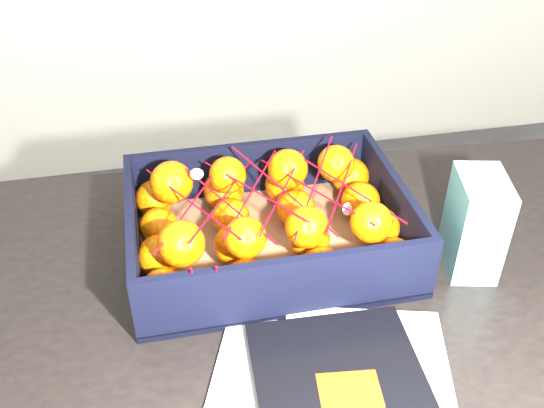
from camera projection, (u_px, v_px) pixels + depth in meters
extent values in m
cube|color=black|center=(308.00, 317.00, 0.89)|extent=(1.24, 0.87, 0.04)
cylinder|color=black|center=(8.00, 361.00, 1.30)|extent=(0.06, 0.06, 0.71)
cylinder|color=black|center=(487.00, 287.00, 1.48)|extent=(0.06, 0.06, 0.71)
cube|color=silver|center=(368.00, 394.00, 0.75)|extent=(0.28, 0.33, 0.01)
cube|color=black|center=(347.00, 402.00, 0.73)|extent=(0.22, 0.29, 0.01)
cube|color=#FA3D0D|center=(350.00, 390.00, 0.74)|extent=(0.08, 0.06, 0.00)
cube|color=olive|center=(268.00, 246.00, 0.98)|extent=(0.42, 0.32, 0.01)
cube|color=black|center=(251.00, 170.00, 1.07)|extent=(0.42, 0.01, 0.11)
cube|color=black|center=(291.00, 289.00, 0.83)|extent=(0.42, 0.01, 0.11)
cube|color=black|center=(134.00, 239.00, 0.92)|extent=(0.01, 0.29, 0.11)
cube|color=black|center=(393.00, 206.00, 0.99)|extent=(0.01, 0.29, 0.11)
sphere|color=#DE5F04|center=(164.00, 292.00, 0.84)|extent=(0.07, 0.07, 0.07)
sphere|color=#DE5F04|center=(159.00, 256.00, 0.90)|extent=(0.06, 0.06, 0.06)
sphere|color=#DE5F04|center=(159.00, 227.00, 0.96)|extent=(0.06, 0.06, 0.06)
sphere|color=#DE5F04|center=(154.00, 199.00, 1.02)|extent=(0.06, 0.06, 0.06)
sphere|color=#DE5F04|center=(246.00, 279.00, 0.86)|extent=(0.06, 0.06, 0.06)
sphere|color=#DE5F04|center=(235.00, 246.00, 0.92)|extent=(0.07, 0.07, 0.07)
sphere|color=#DE5F04|center=(231.00, 217.00, 0.98)|extent=(0.06, 0.06, 0.06)
sphere|color=#DE5F04|center=(224.00, 190.00, 1.04)|extent=(0.07, 0.07, 0.07)
sphere|color=#DE5F04|center=(322.00, 269.00, 0.88)|extent=(0.06, 0.06, 0.06)
sphere|color=#DE5F04|center=(309.00, 238.00, 0.93)|extent=(0.06, 0.06, 0.06)
sphere|color=#DE5F04|center=(296.00, 209.00, 1.00)|extent=(0.06, 0.06, 0.06)
sphere|color=#DE5F04|center=(285.00, 184.00, 1.05)|extent=(0.07, 0.07, 0.07)
sphere|color=#DE5F04|center=(394.00, 259.00, 0.90)|extent=(0.06, 0.06, 0.06)
sphere|color=#DE5F04|center=(379.00, 228.00, 0.96)|extent=(0.06, 0.06, 0.06)
sphere|color=#DE5F04|center=(360.00, 201.00, 1.01)|extent=(0.06, 0.06, 0.06)
sphere|color=#DE5F04|center=(350.00, 176.00, 1.07)|extent=(0.06, 0.06, 0.06)
sphere|color=#DE5F04|center=(181.00, 244.00, 0.85)|extent=(0.07, 0.07, 0.07)
sphere|color=#DE5F04|center=(172.00, 182.00, 0.97)|extent=(0.07, 0.07, 0.07)
sphere|color=#DE5F04|center=(245.00, 238.00, 0.86)|extent=(0.06, 0.06, 0.06)
sphere|color=#DE5F04|center=(228.00, 175.00, 0.98)|extent=(0.06, 0.06, 0.06)
sphere|color=#DE5F04|center=(306.00, 227.00, 0.88)|extent=(0.06, 0.06, 0.06)
sphere|color=#DE5F04|center=(288.00, 169.00, 1.00)|extent=(0.07, 0.07, 0.07)
sphere|color=#DE5F04|center=(371.00, 222.00, 0.88)|extent=(0.06, 0.06, 0.06)
sphere|color=#DE5F04|center=(336.00, 163.00, 1.01)|extent=(0.06, 0.06, 0.06)
cylinder|color=red|center=(190.00, 202.00, 0.90)|extent=(0.12, 0.22, 0.02)
cylinder|color=red|center=(222.00, 199.00, 0.90)|extent=(0.12, 0.22, 0.02)
cylinder|color=red|center=(252.00, 190.00, 0.91)|extent=(0.12, 0.22, 0.03)
cylinder|color=red|center=(282.00, 189.00, 0.93)|extent=(0.12, 0.22, 0.04)
cylinder|color=red|center=(314.00, 190.00, 0.93)|extent=(0.12, 0.22, 0.02)
cylinder|color=red|center=(344.00, 184.00, 0.93)|extent=(0.12, 0.22, 0.01)
cylinder|color=red|center=(191.00, 206.00, 0.90)|extent=(0.12, 0.22, 0.02)
cylinder|color=red|center=(222.00, 199.00, 0.91)|extent=(0.12, 0.22, 0.03)
cylinder|color=red|center=(252.00, 191.00, 0.91)|extent=(0.12, 0.22, 0.01)
cylinder|color=red|center=(284.00, 189.00, 0.92)|extent=(0.12, 0.22, 0.01)
cylinder|color=red|center=(314.00, 185.00, 0.92)|extent=(0.12, 0.22, 0.03)
cylinder|color=red|center=(343.00, 185.00, 0.94)|extent=(0.12, 0.22, 0.01)
cylinder|color=red|center=(192.00, 285.00, 0.80)|extent=(0.00, 0.03, 0.09)
cylinder|color=red|center=(215.00, 281.00, 0.81)|extent=(0.01, 0.04, 0.08)
cube|color=white|center=(475.00, 224.00, 0.91)|extent=(0.09, 0.12, 0.15)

